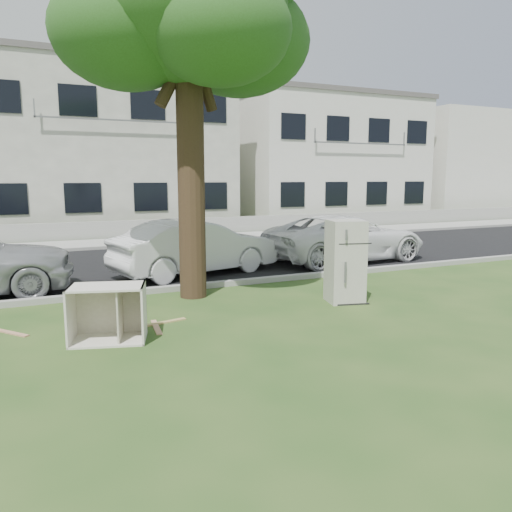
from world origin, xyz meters
name	(u,v)px	position (x,y,z in m)	size (l,w,h in m)	color
ground	(246,316)	(0.00, 0.00, 0.00)	(120.00, 120.00, 0.00)	#254719
road	(163,263)	(0.00, 6.00, 0.01)	(120.00, 7.00, 0.01)	black
kerb_near	(202,288)	(0.00, 2.45, 0.00)	(120.00, 0.18, 0.12)	gray
kerb_far	(138,247)	(0.00, 9.55, 0.00)	(120.00, 0.18, 0.12)	gray
sidewalk	(130,242)	(0.00, 11.00, 0.01)	(120.00, 2.80, 0.01)	gray
low_wall	(123,229)	(0.00, 12.60, 0.35)	(120.00, 0.15, 0.70)	gray
street_tree	(188,13)	(-0.40, 1.80, 5.49)	(3.80, 3.80, 7.02)	black
townhouse_center	(102,150)	(0.00, 17.50, 3.72)	(11.22, 8.16, 7.44)	beige
townhouse_right	(317,160)	(12.00, 17.50, 3.42)	(10.20, 8.16, 6.84)	silver
filler_right	(484,166)	(26.00, 18.00, 3.20)	(16.00, 9.00, 6.40)	beige
fridge	(345,261)	(2.18, 0.15, 0.81)	(0.66, 0.62, 1.61)	white
cabinet	(108,313)	(-2.40, -0.39, 0.42)	(1.09, 0.68, 0.85)	white
plank_a	(154,324)	(-1.60, 0.14, 0.01)	(1.16, 0.10, 0.02)	tan
plank_b	(8,332)	(-3.80, 0.67, 0.01)	(0.89, 0.09, 0.02)	tan
plank_c	(156,327)	(-1.60, -0.03, 0.01)	(0.80, 0.09, 0.02)	tan
car_center	(196,247)	(0.37, 4.07, 0.69)	(1.47, 4.20, 1.38)	silver
car_right	(346,238)	(5.00, 4.23, 0.68)	(2.24, 4.86, 1.35)	white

